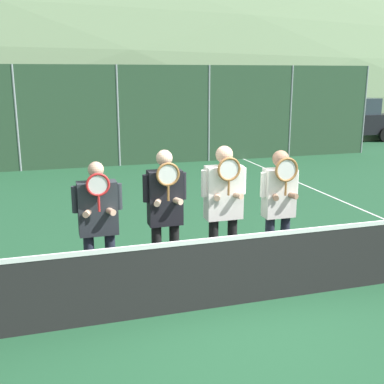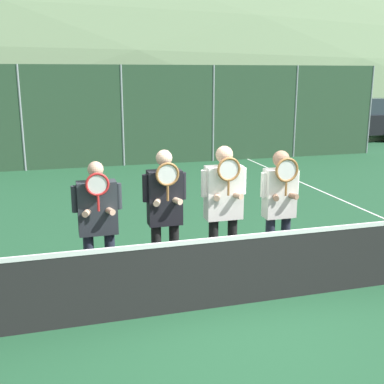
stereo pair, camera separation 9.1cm
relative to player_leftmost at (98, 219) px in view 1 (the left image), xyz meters
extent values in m
plane|color=#1E4C2D|center=(1.55, -0.70, -1.03)|extent=(120.00, 120.00, 0.00)
ellipsoid|color=#5B7551|center=(1.55, 49.65, -1.03)|extent=(139.37, 77.43, 27.10)
cube|color=beige|center=(2.16, 17.15, 0.39)|extent=(14.75, 5.00, 2.83)
cube|color=#4C4C51|center=(2.16, 17.15, 1.98)|extent=(15.25, 5.50, 0.36)
cylinder|color=gray|center=(-1.34, 8.89, 0.48)|extent=(0.06, 0.06, 3.02)
cylinder|color=gray|center=(1.55, 8.89, 0.48)|extent=(0.06, 0.06, 3.02)
cylinder|color=gray|center=(4.44, 8.89, 0.48)|extent=(0.06, 0.06, 3.02)
cylinder|color=gray|center=(7.33, 8.89, 0.48)|extent=(0.06, 0.06, 3.02)
cylinder|color=gray|center=(10.22, 8.89, 0.48)|extent=(0.06, 0.06, 3.02)
cube|color=#2D4C33|center=(1.55, 8.89, 0.48)|extent=(17.34, 0.02, 3.02)
cube|color=black|center=(1.55, -0.70, -0.60)|extent=(10.86, 0.02, 0.85)
cube|color=white|center=(1.55, -0.70, -0.15)|extent=(10.86, 0.03, 0.06)
cube|color=white|center=(5.66, 2.30, -1.02)|extent=(0.05, 16.00, 0.01)
cylinder|color=#232838|center=(-0.13, 0.01, -0.61)|extent=(0.13, 0.13, 0.84)
cylinder|color=#232838|center=(0.13, 0.01, -0.61)|extent=(0.13, 0.13, 0.84)
cube|color=#282D33|center=(0.00, 0.01, 0.14)|extent=(0.47, 0.22, 0.66)
sphere|color=tan|center=(0.00, 0.01, 0.62)|extent=(0.19, 0.19, 0.19)
cylinder|color=#282D33|center=(-0.26, 0.01, 0.27)|extent=(0.08, 0.08, 0.32)
cylinder|color=#282D33|center=(0.26, 0.01, 0.27)|extent=(0.08, 0.08, 0.32)
cylinder|color=tan|center=(-0.12, -0.08, 0.13)|extent=(0.16, 0.27, 0.08)
cylinder|color=tan|center=(0.12, -0.08, 0.13)|extent=(0.16, 0.27, 0.08)
cylinder|color=red|center=(0.00, -0.17, 0.25)|extent=(0.03, 0.03, 0.20)
torus|color=red|center=(0.00, -0.17, 0.48)|extent=(0.28, 0.03, 0.28)
cylinder|color=silver|center=(0.00, -0.17, 0.48)|extent=(0.23, 0.00, 0.23)
cylinder|color=black|center=(0.73, 0.00, -0.58)|extent=(0.13, 0.13, 0.89)
cylinder|color=black|center=(0.96, 0.00, -0.58)|extent=(0.13, 0.13, 0.89)
cube|color=black|center=(0.84, 0.00, 0.21)|extent=(0.43, 0.22, 0.70)
sphere|color=#DBB293|center=(0.84, 0.00, 0.72)|extent=(0.21, 0.21, 0.21)
cylinder|color=black|center=(0.60, 0.00, 0.35)|extent=(0.08, 0.08, 0.35)
cylinder|color=black|center=(1.08, 0.00, 0.35)|extent=(0.08, 0.08, 0.35)
cylinder|color=#DBB293|center=(0.74, -0.09, 0.20)|extent=(0.16, 0.27, 0.08)
cylinder|color=#DBB293|center=(0.95, -0.09, 0.20)|extent=(0.16, 0.27, 0.08)
cylinder|color=#936033|center=(0.84, -0.18, 0.32)|extent=(0.03, 0.03, 0.20)
torus|color=#936033|center=(0.84, -0.18, 0.55)|extent=(0.30, 0.03, 0.30)
cylinder|color=silver|center=(0.84, -0.18, 0.55)|extent=(0.24, 0.00, 0.24)
cylinder|color=black|center=(1.50, 0.00, -0.58)|extent=(0.13, 0.13, 0.90)
cylinder|color=black|center=(1.77, 0.00, -0.58)|extent=(0.13, 0.13, 0.90)
cube|color=white|center=(1.64, 0.00, 0.22)|extent=(0.49, 0.22, 0.71)
sphere|color=tan|center=(1.64, 0.00, 0.73)|extent=(0.23, 0.23, 0.23)
cylinder|color=white|center=(1.37, 0.00, 0.36)|extent=(0.08, 0.08, 0.35)
cylinder|color=white|center=(1.91, 0.00, 0.36)|extent=(0.08, 0.08, 0.35)
cylinder|color=tan|center=(1.52, -0.09, 0.21)|extent=(0.16, 0.27, 0.08)
cylinder|color=tan|center=(1.76, -0.09, 0.21)|extent=(0.16, 0.27, 0.08)
cylinder|color=#936033|center=(1.64, -0.18, 0.33)|extent=(0.03, 0.03, 0.20)
torus|color=#936033|center=(1.64, -0.18, 0.57)|extent=(0.31, 0.03, 0.31)
cylinder|color=silver|center=(1.64, -0.18, 0.57)|extent=(0.26, 0.00, 0.26)
cylinder|color=#232838|center=(2.33, 0.01, -0.60)|extent=(0.13, 0.13, 0.85)
cylinder|color=#232838|center=(2.56, 0.01, -0.60)|extent=(0.13, 0.13, 0.85)
cube|color=white|center=(2.45, 0.01, 0.16)|extent=(0.43, 0.22, 0.67)
sphere|color=#997056|center=(2.45, 0.01, 0.63)|extent=(0.23, 0.23, 0.23)
cylinder|color=white|center=(2.21, 0.01, 0.29)|extent=(0.08, 0.08, 0.33)
cylinder|color=white|center=(2.68, 0.01, 0.29)|extent=(0.08, 0.08, 0.33)
cylinder|color=#997056|center=(2.34, -0.08, 0.15)|extent=(0.16, 0.27, 0.08)
cylinder|color=#997056|center=(2.55, -0.08, 0.15)|extent=(0.16, 0.27, 0.08)
cylinder|color=#936033|center=(2.45, -0.17, 0.27)|extent=(0.03, 0.03, 0.20)
torus|color=#936033|center=(2.45, -0.17, 0.51)|extent=(0.33, 0.04, 0.33)
cylinder|color=silver|center=(2.45, -0.17, 0.51)|extent=(0.27, 0.00, 0.27)
cube|color=#B2B7BC|center=(1.28, 12.24, -0.30)|extent=(4.38, 1.76, 0.85)
cube|color=#2D3842|center=(1.28, 12.24, 0.48)|extent=(2.41, 1.62, 0.70)
cylinder|color=black|center=(2.70, 11.34, -0.73)|extent=(0.60, 0.16, 0.60)
cylinder|color=black|center=(2.70, 13.14, -0.73)|extent=(0.60, 0.16, 0.60)
cylinder|color=black|center=(-0.15, 11.34, -0.73)|extent=(0.60, 0.16, 0.60)
cylinder|color=black|center=(-0.15, 13.14, -0.73)|extent=(0.60, 0.16, 0.60)
cube|color=navy|center=(6.33, 12.26, -0.33)|extent=(4.29, 1.71, 0.80)
cube|color=#2D3842|center=(6.33, 12.26, 0.41)|extent=(2.36, 1.57, 0.66)
cylinder|color=black|center=(7.72, 11.39, -0.73)|extent=(0.60, 0.16, 0.60)
cylinder|color=black|center=(7.72, 13.14, -0.73)|extent=(0.60, 0.16, 0.60)
cylinder|color=black|center=(4.94, 11.39, -0.73)|extent=(0.60, 0.16, 0.60)
cylinder|color=black|center=(4.94, 13.14, -0.73)|extent=(0.60, 0.16, 0.60)
cube|color=black|center=(11.44, 11.90, -0.32)|extent=(4.50, 1.73, 0.81)
cube|color=#2D3842|center=(11.44, 11.90, 0.42)|extent=(2.47, 1.59, 0.66)
cylinder|color=black|center=(12.90, 12.78, -0.73)|extent=(0.60, 0.16, 0.60)
cylinder|color=black|center=(9.98, 11.02, -0.73)|extent=(0.60, 0.16, 0.60)
cylinder|color=black|center=(9.98, 12.78, -0.73)|extent=(0.60, 0.16, 0.60)
camera|label=1|loc=(-0.52, -5.74, 1.74)|focal=45.00mm
camera|label=2|loc=(-0.44, -5.76, 1.74)|focal=45.00mm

